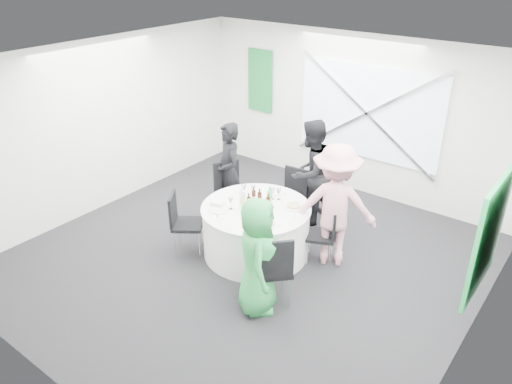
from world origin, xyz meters
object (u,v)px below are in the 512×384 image
Objects in this scene: chair_back_left at (229,188)px; person_man_back at (310,173)px; banquet_table at (256,230)px; chair_front_left at (182,219)px; chair_front_right at (273,266)px; green_water_bottle at (270,199)px; chair_back at (292,193)px; clear_water_bottle at (242,199)px; chair_back_right at (327,231)px; person_woman_pink at (335,206)px; person_woman_green at (257,256)px; person_man_back_left at (229,172)px.

chair_back_left is 0.58× the size of person_man_back.
banquet_table is 1.08m from chair_front_left.
green_water_bottle is at bearing -99.05° from chair_front_right.
clear_water_bottle is (-0.10, -1.13, 0.33)m from chair_back.
chair_front_right reaches higher than chair_back.
chair_front_right is (-0.03, -1.25, 0.11)m from chair_back_right.
banquet_table is 1.21m from person_woman_pink.
person_man_back reaches higher than green_water_bottle.
chair_front_right is 1.78m from chair_front_left.
chair_back_left is 2.25m from person_woman_green.
clear_water_bottle is at bearing -8.96° from person_man_back_left.
person_woman_green is (0.83, -2.01, 0.21)m from chair_back.
chair_front_right is 0.63× the size of person_man_back_left.
chair_front_right is 2.26m from person_man_back.
person_woman_pink is at bearing -94.00° from chair_front_left.
person_man_back_left is (-0.11, 1.20, 0.27)m from chair_front_left.
person_man_back_left is 1.97m from person_woman_pink.
person_man_back_left is 0.92× the size of person_woman_pink.
chair_back reaches higher than chair_back_right.
banquet_table is at bearing 0.00° from person_woman_pink.
person_man_back_left is 1.06m from clear_water_bottle.
person_man_back reaches higher than chair_back.
person_man_back is 0.97× the size of person_woman_pink.
person_man_back_left reaches higher than chair_back.
person_man_back is 5.74× the size of clear_water_bottle.
chair_front_left is at bearing -53.97° from person_man_back_left.
person_man_back_left is 2.34m from person_woman_green.
clear_water_bottle is at bearing -99.65° from chair_back_left.
chair_back is at bearing -60.96° from chair_front_left.
person_man_back reaches higher than person_woman_green.
chair_back_left is 1.18m from green_water_bottle.
person_man_back_left is 5.19× the size of green_water_bottle.
person_woman_pink is at bearing 24.10° from green_water_bottle.
person_man_back is (0.10, 1.28, 0.48)m from banquet_table.
chair_back_left is at bearing -117.54° from chair_back_right.
person_woman_green reaches higher than banquet_table.
person_woman_pink is (1.86, 1.11, 0.34)m from chair_front_left.
chair_back_left is at bearing 151.06° from banquet_table.
person_woman_pink is 5.92× the size of clear_water_bottle.
clear_water_bottle is (-1.10, -0.51, 0.38)m from chair_back_right.
person_woman_green reaches higher than chair_front_left.
person_man_back is at bearing 92.04° from green_water_bottle.
person_man_back is at bearing -161.00° from chair_back_right.
chair_back is 1.18m from clear_water_bottle.
clear_water_bottle is (-0.28, -1.36, 0.02)m from person_man_back.
clear_water_bottle is at bearing -88.07° from chair_front_left.
chair_back_left is at bearing -83.46° from chair_front_right.
chair_back_left is 1.17× the size of chair_back_right.
chair_front_right reaches higher than chair_back_right.
clear_water_bottle is (-0.94, 0.88, 0.12)m from person_woman_green.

